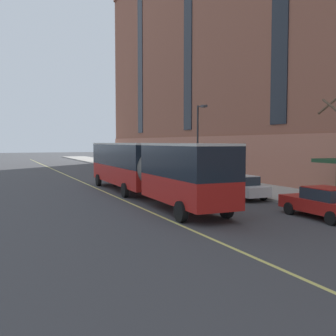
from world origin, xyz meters
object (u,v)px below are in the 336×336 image
Objects in this scene: parked_car_navy_0 at (133,168)px; parked_car_white_6 at (113,164)px; parked_car_black_2 at (170,175)px; parked_car_red_1 at (324,203)px; street_lamp at (199,135)px; city_bus at (144,166)px; parked_car_white_3 at (240,187)px.

parked_car_white_6 is (-0.09, 7.86, -0.00)m from parked_car_navy_0.
parked_car_red_1 is at bearing -89.83° from parked_car_black_2.
parked_car_black_2 is at bearing -90.98° from parked_car_navy_0.
parked_car_red_1 is 0.67× the size of street_lamp.
parked_car_navy_0 is 13.45m from street_lamp.
street_lamp is at bearing 38.01° from city_bus.
parked_car_white_3 is (0.07, -21.66, -0.00)m from parked_car_navy_0.
parked_car_navy_0 is 21.66m from parked_car_white_3.
city_bus is 4.40× the size of parked_car_white_6.
parked_car_red_1 is 36.97m from parked_car_white_6.
parked_car_red_1 is at bearing -62.66° from city_bus.
parked_car_black_2 is at bearing 136.06° from street_lamp.
street_lamp is (1.90, 16.27, 3.57)m from parked_car_red_1.
parked_car_white_3 is (0.20, 7.46, -0.00)m from parked_car_red_1.
parked_car_white_3 and parked_car_white_6 have the same top height.
parked_car_white_3 is at bearing 88.46° from parked_car_red_1.
parked_car_black_2 is 18.82m from parked_car_white_6.
city_bus reaches higher than parked_car_navy_0.
street_lamp is at bearing 83.35° from parked_car_red_1.
parked_car_white_6 is (5.49, 26.44, -1.36)m from city_bus.
parked_car_black_2 is 0.70× the size of street_lamp.
street_lamp is at bearing -84.87° from parked_car_white_6.
street_lamp is (1.70, 8.81, 3.57)m from parked_car_white_3.
parked_car_navy_0 is at bearing 97.82° from street_lamp.
street_lamp reaches higher than parked_car_white_3.
parked_car_red_1 is (5.44, -10.53, -1.36)m from city_bus.
city_bus reaches higher than parked_car_white_3.
city_bus is 4.37× the size of parked_car_red_1.
parked_car_black_2 is 1.04× the size of parked_car_white_3.
parked_car_navy_0 is (5.58, 18.59, -1.36)m from city_bus.
parked_car_red_1 is 1.01× the size of parked_car_white_3.
street_lamp is (1.95, -1.88, 3.57)m from parked_car_black_2.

